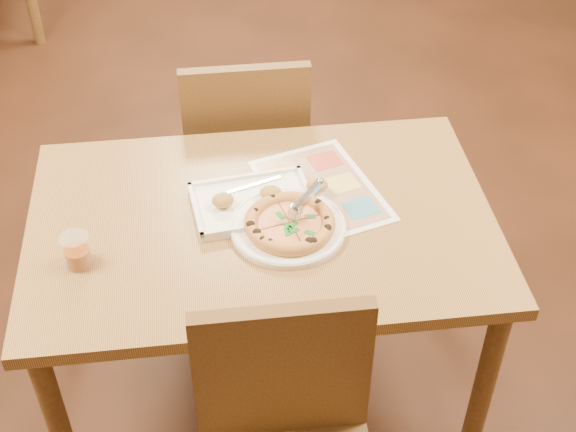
{
  "coord_description": "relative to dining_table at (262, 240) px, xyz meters",
  "views": [
    {
      "loc": [
        -0.13,
        -1.67,
        2.2
      ],
      "look_at": [
        0.07,
        -0.06,
        0.77
      ],
      "focal_mm": 50.0,
      "sensor_mm": 36.0,
      "label": 1
    }
  ],
  "objects": [
    {
      "name": "menu",
      "position": [
        0.18,
        0.1,
        0.09
      ],
      "size": [
        0.4,
        0.48,
        0.0
      ],
      "primitive_type": "cube",
      "rotation": [
        0.0,
        0.0,
        0.29
      ],
      "color": "white",
      "rests_on": "dining_table"
    },
    {
      "name": "chair_far",
      "position": [
        -0.0,
        0.6,
        -0.07
      ],
      "size": [
        0.42,
        0.42,
        0.47
      ],
      "rotation": [
        0.0,
        0.0,
        3.14
      ],
      "color": "brown",
      "rests_on": "ground"
    },
    {
      "name": "pizza_cutter",
      "position": [
        0.12,
        -0.03,
        0.17
      ],
      "size": [
        0.11,
        0.1,
        0.08
      ],
      "rotation": [
        0.0,
        0.0,
        0.72
      ],
      "color": "silver",
      "rests_on": "pizza"
    },
    {
      "name": "pizza",
      "position": [
        0.07,
        -0.06,
        0.11
      ],
      "size": [
        0.25,
        0.25,
        0.04
      ],
      "rotation": [
        0.0,
        0.0,
        0.24
      ],
      "color": "#DC8B4B",
      "rests_on": "plate"
    },
    {
      "name": "room",
      "position": [
        0.0,
        0.0,
        0.72
      ],
      "size": [
        7.0,
        7.0,
        7.0
      ],
      "color": "#371A0F",
      "rests_on": "ground"
    },
    {
      "name": "plate",
      "position": [
        0.07,
        -0.06,
        0.09
      ],
      "size": [
        0.39,
        0.39,
        0.02
      ],
      "primitive_type": "cylinder",
      "rotation": [
        0.0,
        0.0,
        0.25
      ],
      "color": "white",
      "rests_on": "dining_table"
    },
    {
      "name": "appetizer_tray",
      "position": [
        -0.01,
        0.05,
        0.1
      ],
      "size": [
        0.4,
        0.27,
        0.06
      ],
      "rotation": [
        0.0,
        0.0,
        0.12
      ],
      "color": "white",
      "rests_on": "dining_table"
    },
    {
      "name": "glass_tumbler",
      "position": [
        -0.49,
        -0.12,
        0.13
      ],
      "size": [
        0.08,
        0.08,
        0.09
      ],
      "rotation": [
        0.0,
        0.0,
        0.23
      ],
      "color": "#8E3D0A",
      "rests_on": "dining_table"
    },
    {
      "name": "dining_table",
      "position": [
        0.0,
        0.0,
        0.0
      ],
      "size": [
        1.3,
        0.85,
        0.72
      ],
      "color": "olive",
      "rests_on": "ground"
    }
  ]
}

